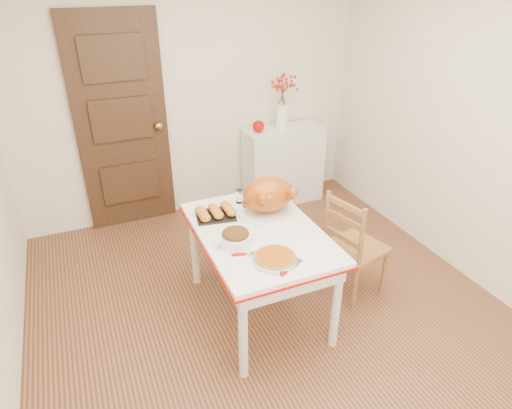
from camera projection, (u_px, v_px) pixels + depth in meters
name	position (u px, v px, depth m)	size (l,w,h in m)	color
floor	(276.00, 321.00, 3.34)	(3.50, 4.00, 0.00)	#462816
wall_back	(191.00, 94.00, 4.36)	(3.50, 0.00, 2.50)	silver
wall_right	(488.00, 132.00, 3.36)	(0.00, 4.00, 2.50)	silver
door_back	(122.00, 125.00, 4.20)	(0.85, 0.06, 2.06)	black
sideboard	(283.00, 165.00, 4.90)	(0.84, 0.37, 0.84)	silver
kitchen_table	(259.00, 272.00, 3.28)	(0.83, 1.22, 0.73)	white
chair_oak	(356.00, 245.00, 3.43)	(0.40, 0.40, 0.90)	brown
berry_vase	(282.00, 103.00, 4.56)	(0.28, 0.28, 0.54)	white
apple	(258.00, 126.00, 4.57)	(0.12, 0.12, 0.12)	#B30700
turkey_platter	(268.00, 196.00, 3.26)	(0.45, 0.36, 0.28)	#A44703
pumpkin_pie	(275.00, 258.00, 2.76)	(0.28, 0.28, 0.06)	#A74B09
stuffing_dish	(236.00, 237.00, 2.93)	(0.27, 0.21, 0.10)	brown
rolls_tray	(216.00, 212.00, 3.26)	(0.28, 0.22, 0.08)	#C47829
pie_server	(291.00, 267.00, 2.71)	(0.21, 0.06, 0.01)	silver
carving_knife	(251.00, 253.00, 2.85)	(0.25, 0.06, 0.01)	silver
drinking_glass	(239.00, 196.00, 3.45)	(0.06, 0.06, 0.10)	white
shaker_pair	(267.00, 193.00, 3.52)	(0.08, 0.03, 0.08)	white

